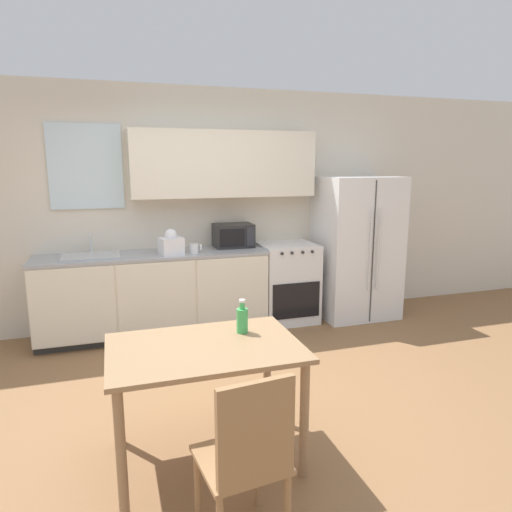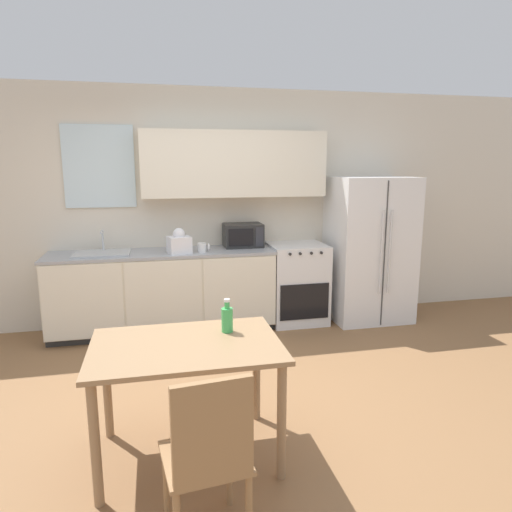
{
  "view_description": "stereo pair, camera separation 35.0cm",
  "coord_description": "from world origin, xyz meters",
  "px_view_note": "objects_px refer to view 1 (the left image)",
  "views": [
    {
      "loc": [
        -0.78,
        -3.28,
        1.84
      ],
      "look_at": [
        0.42,
        0.48,
        1.05
      ],
      "focal_mm": 32.0,
      "sensor_mm": 36.0,
      "label": 1
    },
    {
      "loc": [
        -0.45,
        -3.37,
        1.84
      ],
      "look_at": [
        0.42,
        0.48,
        1.05
      ],
      "focal_mm": 32.0,
      "sensor_mm": 36.0,
      "label": 2
    }
  ],
  "objects_px": {
    "refrigerator": "(356,247)",
    "dining_table": "(205,363)",
    "dining_chair_near": "(248,453)",
    "coffee_mug": "(195,248)",
    "microwave": "(233,235)",
    "oven_range": "(287,282)",
    "drink_bottle": "(242,319)"
  },
  "relations": [
    {
      "from": "refrigerator",
      "to": "dining_table",
      "type": "distance_m",
      "value": 3.27
    },
    {
      "from": "dining_chair_near",
      "to": "coffee_mug",
      "type": "bearing_deg",
      "value": 77.62
    },
    {
      "from": "microwave",
      "to": "coffee_mug",
      "type": "relative_size",
      "value": 3.38
    },
    {
      "from": "dining_table",
      "to": "dining_chair_near",
      "type": "relative_size",
      "value": 1.25
    },
    {
      "from": "dining_table",
      "to": "oven_range",
      "type": "bearing_deg",
      "value": 58.03
    },
    {
      "from": "refrigerator",
      "to": "microwave",
      "type": "relative_size",
      "value": 3.87
    },
    {
      "from": "refrigerator",
      "to": "oven_range",
      "type": "bearing_deg",
      "value": 175.72
    },
    {
      "from": "dining_chair_near",
      "to": "refrigerator",
      "type": "bearing_deg",
      "value": 46.27
    },
    {
      "from": "refrigerator",
      "to": "coffee_mug",
      "type": "relative_size",
      "value": 13.08
    },
    {
      "from": "oven_range",
      "to": "microwave",
      "type": "height_order",
      "value": "microwave"
    },
    {
      "from": "microwave",
      "to": "dining_table",
      "type": "bearing_deg",
      "value": -108.82
    },
    {
      "from": "oven_range",
      "to": "coffee_mug",
      "type": "height_order",
      "value": "coffee_mug"
    },
    {
      "from": "oven_range",
      "to": "dining_table",
      "type": "distance_m",
      "value": 2.76
    },
    {
      "from": "coffee_mug",
      "to": "oven_range",
      "type": "bearing_deg",
      "value": 6.05
    },
    {
      "from": "oven_range",
      "to": "refrigerator",
      "type": "relative_size",
      "value": 0.55
    },
    {
      "from": "refrigerator",
      "to": "drink_bottle",
      "type": "relative_size",
      "value": 7.64
    },
    {
      "from": "dining_chair_near",
      "to": "dining_table",
      "type": "bearing_deg",
      "value": 86.62
    },
    {
      "from": "microwave",
      "to": "dining_chair_near",
      "type": "distance_m",
      "value": 3.36
    },
    {
      "from": "oven_range",
      "to": "coffee_mug",
      "type": "xyz_separation_m",
      "value": [
        -1.12,
        -0.12,
        0.49
      ]
    },
    {
      "from": "oven_range",
      "to": "dining_chair_near",
      "type": "distance_m",
      "value": 3.42
    },
    {
      "from": "dining_table",
      "to": "drink_bottle",
      "type": "distance_m",
      "value": 0.37
    },
    {
      "from": "coffee_mug",
      "to": "drink_bottle",
      "type": "distance_m",
      "value": 2.08
    },
    {
      "from": "oven_range",
      "to": "dining_chair_near",
      "type": "relative_size",
      "value": 1.0
    },
    {
      "from": "coffee_mug",
      "to": "dining_table",
      "type": "bearing_deg",
      "value": -98.78
    },
    {
      "from": "refrigerator",
      "to": "dining_chair_near",
      "type": "distance_m",
      "value": 3.82
    },
    {
      "from": "oven_range",
      "to": "microwave",
      "type": "distance_m",
      "value": 0.86
    },
    {
      "from": "drink_bottle",
      "to": "coffee_mug",
      "type": "bearing_deg",
      "value": 88.27
    },
    {
      "from": "oven_range",
      "to": "refrigerator",
      "type": "bearing_deg",
      "value": -4.28
    },
    {
      "from": "microwave",
      "to": "oven_range",
      "type": "bearing_deg",
      "value": -10.53
    },
    {
      "from": "coffee_mug",
      "to": "dining_chair_near",
      "type": "height_order",
      "value": "coffee_mug"
    },
    {
      "from": "refrigerator",
      "to": "dining_chair_near",
      "type": "xyz_separation_m",
      "value": [
        -2.3,
        -3.04,
        -0.32
      ]
    },
    {
      "from": "refrigerator",
      "to": "dining_chair_near",
      "type": "height_order",
      "value": "refrigerator"
    }
  ]
}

